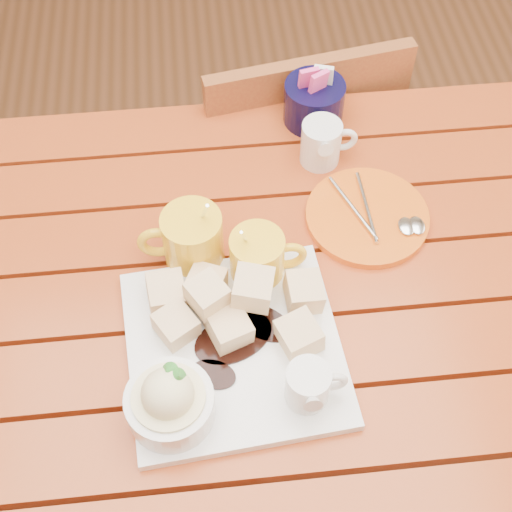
{
  "coord_description": "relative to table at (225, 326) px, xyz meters",
  "views": [
    {
      "loc": [
        -0.01,
        -0.56,
        1.64
      ],
      "look_at": [
        0.05,
        0.01,
        0.82
      ],
      "focal_mm": 50.0,
      "sensor_mm": 36.0,
      "label": 1
    }
  ],
  "objects": [
    {
      "name": "cream_pitcher",
      "position": [
        0.18,
        0.24,
        0.15
      ],
      "size": [
        0.09,
        0.08,
        0.08
      ],
      "rotation": [
        0.0,
        0.0,
        0.04
      ],
      "color": "white",
      "rests_on": "table"
    },
    {
      "name": "orange_saucer",
      "position": [
        0.24,
        0.11,
        0.11
      ],
      "size": [
        0.19,
        0.19,
        0.02
      ],
      "rotation": [
        0.0,
        0.0,
        0.18
      ],
      "color": "orange",
      "rests_on": "table"
    },
    {
      "name": "coffee_mug_right",
      "position": [
        0.06,
        0.02,
        0.15
      ],
      "size": [
        0.11,
        0.08,
        0.13
      ],
      "rotation": [
        0.0,
        0.0,
        0.02
      ],
      "color": "yellow",
      "rests_on": "table"
    },
    {
      "name": "sugar_caddy",
      "position": [
        0.19,
        0.34,
        0.15
      ],
      "size": [
        0.1,
        0.1,
        0.11
      ],
      "color": "black",
      "rests_on": "table"
    },
    {
      "name": "table",
      "position": [
        0.0,
        0.0,
        0.0
      ],
      "size": [
        1.2,
        0.79,
        0.75
      ],
      "color": "maroon",
      "rests_on": "ground"
    },
    {
      "name": "dessert_plate",
      "position": [
        -0.01,
        -0.12,
        0.14
      ],
      "size": [
        0.31,
        0.31,
        0.12
      ],
      "rotation": [
        0.0,
        0.0,
        0.08
      ],
      "color": "white",
      "rests_on": "table"
    },
    {
      "name": "chair_far",
      "position": [
        0.17,
        0.51,
        -0.18
      ],
      "size": [
        0.45,
        0.45,
        0.82
      ],
      "rotation": [
        0.0,
        0.0,
        3.31
      ],
      "color": "brown",
      "rests_on": "ground"
    },
    {
      "name": "ground",
      "position": [
        0.0,
        -0.0,
        -0.64
      ],
      "size": [
        5.0,
        5.0,
        0.0
      ],
      "primitive_type": "plane",
      "color": "#573119",
      "rests_on": "ground"
    },
    {
      "name": "coffee_mug_left",
      "position": [
        -0.04,
        0.06,
        0.16
      ],
      "size": [
        0.13,
        0.09,
        0.15
      ],
      "rotation": [
        0.0,
        0.0,
        -0.03
      ],
      "color": "yellow",
      "rests_on": "table"
    }
  ]
}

